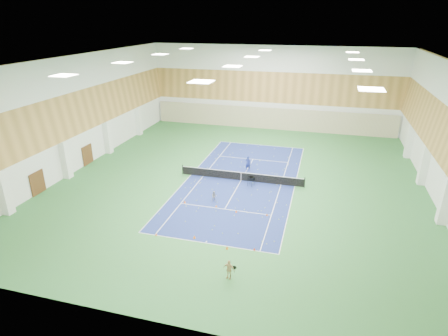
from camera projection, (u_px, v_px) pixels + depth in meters
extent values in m
plane|color=#2F6E34|center=(241.00, 181.00, 38.52)|extent=(40.00, 40.00, 0.00)
cube|color=navy|center=(241.00, 181.00, 38.51)|extent=(10.97, 23.77, 0.01)
cube|color=#C6B793|center=(271.00, 119.00, 55.56)|extent=(35.40, 0.16, 3.20)
cube|color=#593319|center=(38.00, 183.00, 35.34)|extent=(0.08, 1.80, 2.20)
cube|color=#593319|center=(88.00, 155.00, 42.48)|extent=(0.08, 1.80, 2.20)
imported|color=navy|center=(248.00, 163.00, 40.75)|extent=(0.70, 0.55, 1.69)
imported|color=#92929A|center=(214.00, 196.00, 34.01)|extent=(0.58, 0.52, 1.01)
imported|color=tan|center=(229.00, 269.00, 23.95)|extent=(0.83, 0.46, 1.34)
cone|color=#FF600D|center=(185.00, 202.00, 33.83)|extent=(0.21, 0.21, 0.24)
cone|color=orange|center=(216.00, 206.00, 33.14)|extent=(0.20, 0.20, 0.22)
cone|color=#FC5E0D|center=(236.00, 211.00, 32.24)|extent=(0.20, 0.20, 0.22)
cone|color=#E3570B|center=(267.00, 215.00, 31.70)|extent=(0.19, 0.19, 0.21)
cone|color=#E4590C|center=(156.00, 234.00, 28.85)|extent=(0.19, 0.19, 0.21)
cone|color=orange|center=(194.00, 237.00, 28.46)|extent=(0.23, 0.23, 0.25)
cone|color=#DA640B|center=(227.00, 248.00, 27.15)|extent=(0.21, 0.21, 0.24)
cone|color=#E73D0C|center=(254.00, 249.00, 27.01)|extent=(0.19, 0.19, 0.21)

